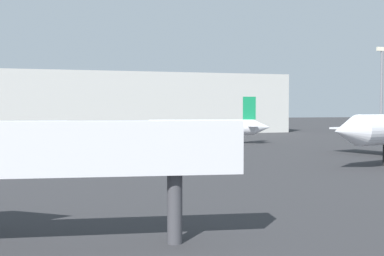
% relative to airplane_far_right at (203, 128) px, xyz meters
% --- Properties ---
extents(airplane_far_right, '(24.61, 19.26, 8.32)m').
position_rel_airplane_far_right_xyz_m(airplane_far_right, '(0.00, 0.00, 0.00)').
color(airplane_far_right, white).
rests_on(airplane_far_right, ground_plane).
extents(light_mast_right, '(2.40, 0.50, 18.79)m').
position_rel_airplane_far_right_xyz_m(light_mast_right, '(39.55, 3.80, 7.78)').
color(light_mast_right, slate).
rests_on(light_mast_right, ground_plane).
extents(terminal_building, '(71.75, 23.92, 15.12)m').
position_rel_airplane_far_right_xyz_m(terminal_building, '(-2.17, 45.18, 4.69)').
color(terminal_building, '#B7B7B2').
rests_on(terminal_building, ground_plane).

